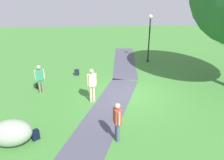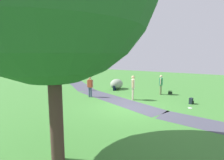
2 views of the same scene
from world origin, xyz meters
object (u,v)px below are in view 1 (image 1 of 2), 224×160
object	(u,v)px
woman_with_handbag	(40,77)
handbag_on_grass	(37,86)
lamp_post	(150,34)
man_near_boulder	(117,120)
passerby_on_path	(92,83)
lawn_boulder	(11,133)
spare_backpack_on_lawn	(77,72)
frisbee_on_grass	(93,74)
backpack_by_boulder	(35,135)

from	to	relation	value
woman_with_handbag	handbag_on_grass	xyz separation A→B (m)	(-0.68, -0.42, -0.78)
handbag_on_grass	lamp_post	bearing A→B (deg)	120.20
woman_with_handbag	man_near_boulder	xyz separation A→B (m)	(4.38, 3.75, -0.01)
passerby_on_path	handbag_on_grass	distance (m)	3.84
lawn_boulder	passerby_on_path	bearing A→B (deg)	136.42
spare_backpack_on_lawn	frisbee_on_grass	bearing A→B (deg)	94.51
lamp_post	frisbee_on_grass	world-z (taller)	lamp_post
spare_backpack_on_lawn	backpack_by_boulder	bearing A→B (deg)	-9.32
lamp_post	frisbee_on_grass	bearing A→B (deg)	-60.67
passerby_on_path	frisbee_on_grass	distance (m)	3.99
lamp_post	passerby_on_path	bearing A→B (deg)	-34.61
lamp_post	spare_backpack_on_lawn	distance (m)	6.30
lawn_boulder	lamp_post	bearing A→B (deg)	142.19
frisbee_on_grass	man_near_boulder	bearing A→B (deg)	7.53
lawn_boulder	backpack_by_boulder	bearing A→B (deg)	104.83
lamp_post	man_near_boulder	size ratio (longest dim) A/B	2.27
man_near_boulder	backpack_by_boulder	size ratio (longest dim) A/B	3.97
backpack_by_boulder	lawn_boulder	bearing A→B (deg)	-75.17
lamp_post	backpack_by_boulder	bearing A→B (deg)	-35.35
lamp_post	passerby_on_path	xyz separation A→B (m)	(6.29, -4.34, -1.19)
man_near_boulder	passerby_on_path	bearing A→B (deg)	-163.35
lawn_boulder	man_near_boulder	distance (m)	3.89
lawn_boulder	spare_backpack_on_lawn	size ratio (longest dim) A/B	3.79
handbag_on_grass	man_near_boulder	bearing A→B (deg)	39.57
backpack_by_boulder	lamp_post	bearing A→B (deg)	144.65
spare_backpack_on_lawn	frisbee_on_grass	size ratio (longest dim) A/B	1.81
lawn_boulder	man_near_boulder	world-z (taller)	man_near_boulder
passerby_on_path	spare_backpack_on_lawn	size ratio (longest dim) A/B	4.41
backpack_by_boulder	frisbee_on_grass	bearing A→B (deg)	162.10
backpack_by_boulder	frisbee_on_grass	xyz separation A→B (m)	(-6.72, 2.17, -0.18)
woman_with_handbag	frisbee_on_grass	world-z (taller)	woman_with_handbag
handbag_on_grass	lawn_boulder	bearing A→B (deg)	3.59
lawn_boulder	man_near_boulder	xyz separation A→B (m)	(0.10, 3.87, 0.43)
man_near_boulder	handbag_on_grass	distance (m)	6.60
backpack_by_boulder	spare_backpack_on_lawn	xyz separation A→B (m)	(-6.64, 1.09, 0.00)
lamp_post	passerby_on_path	distance (m)	7.73
lawn_boulder	passerby_on_path	world-z (taller)	passerby_on_path
spare_backpack_on_lawn	frisbee_on_grass	xyz separation A→B (m)	(-0.09, 1.08, -0.18)
woman_with_handbag	man_near_boulder	bearing A→B (deg)	40.61
woman_with_handbag	backpack_by_boulder	xyz separation A→B (m)	(4.07, 0.65, -0.73)
woman_with_handbag	backpack_by_boulder	distance (m)	4.18
man_near_boulder	woman_with_handbag	bearing A→B (deg)	-139.39
backpack_by_boulder	passerby_on_path	bearing A→B (deg)	143.07
woman_with_handbag	lamp_post	bearing A→B (deg)	125.43
passerby_on_path	frisbee_on_grass	bearing A→B (deg)	179.73
man_near_boulder	lamp_post	bearing A→B (deg)	160.27
man_near_boulder	frisbee_on_grass	world-z (taller)	man_near_boulder
spare_backpack_on_lawn	lawn_boulder	bearing A→B (deg)	-15.17
man_near_boulder	backpack_by_boulder	bearing A→B (deg)	-95.65
passerby_on_path	backpack_by_boulder	xyz separation A→B (m)	(2.86, -2.15, -0.84)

